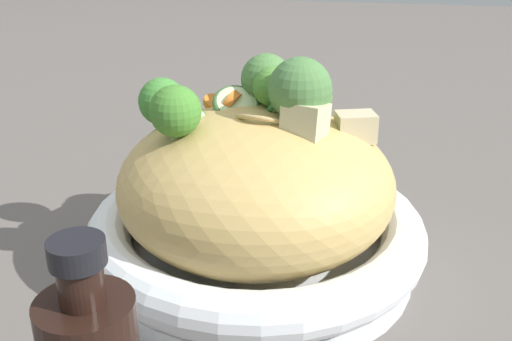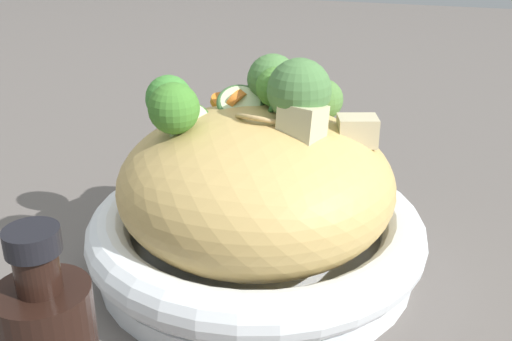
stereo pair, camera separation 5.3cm
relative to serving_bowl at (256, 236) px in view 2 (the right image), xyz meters
The scene contains 7 objects.
ground_plane 0.03m from the serving_bowl, ahead, with size 3.00×3.00×0.00m, color #5D5752.
serving_bowl is the anchor object (origin of this frame).
noodle_heap 0.05m from the serving_bowl, 99.55° to the right, with size 0.23×0.23×0.13m.
broccoli_florets 0.12m from the serving_bowl, 13.84° to the left, with size 0.18×0.17×0.09m.
carrot_coins 0.11m from the serving_bowl, 24.52° to the left, with size 0.08×0.11×0.03m.
zucchini_slices 0.11m from the serving_bowl, 37.01° to the left, with size 0.08×0.13×0.03m.
chicken_chunks 0.12m from the serving_bowl, 90.18° to the right, with size 0.07×0.08×0.04m.
Camera 2 is at (-0.46, -0.13, 0.31)m, focal length 44.13 mm.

